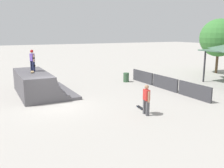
{
  "coord_description": "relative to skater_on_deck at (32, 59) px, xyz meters",
  "views": [
    {
      "loc": [
        14.91,
        -3.62,
        4.52
      ],
      "look_at": [
        -0.48,
        4.25,
        0.93
      ],
      "focal_mm": 40.0,
      "sensor_mm": 36.0,
      "label": 1
    }
  ],
  "objects": [
    {
      "name": "skater_on_deck",
      "position": [
        0.0,
        0.0,
        0.0
      ],
      "size": [
        0.69,
        0.33,
        1.59
      ],
      "rotation": [
        0.0,
        0.0,
        0.28
      ],
      "color": "#1E2347",
      "rests_on": "quarter_pipe_ramp"
    },
    {
      "name": "quarter_pipe_ramp",
      "position": [
        0.48,
        0.15,
        -1.85
      ],
      "size": [
        5.84,
        3.73,
        1.69
      ],
      "color": "#565459",
      "rests_on": "ground"
    },
    {
      "name": "trash_bin",
      "position": [
        -0.64,
        8.39,
        -2.17
      ],
      "size": [
        0.52,
        0.52,
        0.85
      ],
      "primitive_type": "cylinder",
      "color": "#385B3D",
      "rests_on": "ground"
    },
    {
      "name": "ground_plane",
      "position": [
        4.07,
        0.51,
        -2.6
      ],
      "size": [
        160.0,
        160.0,
        0.0
      ],
      "primitive_type": "plane",
      "color": "#ADA8A0"
    },
    {
      "name": "skateboard_on_deck",
      "position": [
        0.64,
        -0.16,
        -0.85
      ],
      "size": [
        0.85,
        0.35,
        0.09
      ],
      "rotation": [
        0.0,
        0.0,
        -0.18
      ],
      "color": "silver",
      "rests_on": "quarter_pipe_ramp"
    },
    {
      "name": "bystander_walking",
      "position": [
        7.99,
        4.64,
        -1.65
      ],
      "size": [
        0.69,
        0.3,
        1.71
      ],
      "rotation": [
        0.0,
        0.0,
        2.99
      ],
      "color": "#4C4C51",
      "rests_on": "ground"
    },
    {
      "name": "skateboard_on_ground",
      "position": [
        6.88,
        5.01,
        -2.54
      ],
      "size": [
        0.82,
        0.31,
        0.09
      ],
      "rotation": [
        0.0,
        0.0,
        6.14
      ],
      "color": "blue",
      "rests_on": "ground"
    },
    {
      "name": "barrier_fence",
      "position": [
        3.39,
        9.64,
        -2.07
      ],
      "size": [
        9.41,
        0.12,
        1.05
      ],
      "color": "#3D3D42",
      "rests_on": "ground"
    },
    {
      "name": "tree_beside_pavilion",
      "position": [
        -0.44,
        20.02,
        1.32
      ],
      "size": [
        4.13,
        4.13,
        6.0
      ],
      "color": "brown",
      "rests_on": "ground"
    }
  ]
}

